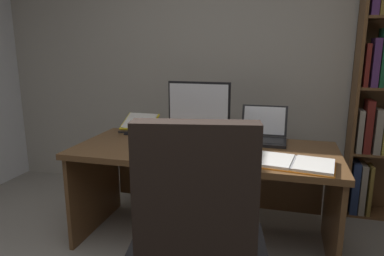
{
  "coord_description": "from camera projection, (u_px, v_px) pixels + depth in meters",
  "views": [
    {
      "loc": [
        0.57,
        -1.03,
        1.39
      ],
      "look_at": [
        -0.03,
        1.2,
        0.86
      ],
      "focal_mm": 32.62,
      "sensor_mm": 36.0,
      "label": 1
    }
  ],
  "objects": [
    {
      "name": "wall_back",
      "position": [
        224.0,
        61.0,
        3.25
      ],
      "size": [
        5.09,
        0.12,
        2.55
      ],
      "primitive_type": "cube",
      "color": "#B2ADA3",
      "rests_on": "ground"
    },
    {
      "name": "desk",
      "position": [
        206.0,
        169.0,
        2.54
      ],
      "size": [
        1.81,
        0.8,
        0.71
      ],
      "color": "brown",
      "rests_on": "ground"
    },
    {
      "name": "monitor",
      "position": [
        199.0,
        110.0,
        2.66
      ],
      "size": [
        0.48,
        0.16,
        0.43
      ],
      "color": "black",
      "rests_on": "desk"
    },
    {
      "name": "laptop",
      "position": [
        263.0,
        134.0,
        2.58
      ],
      "size": [
        0.34,
        0.33,
        0.25
      ],
      "color": "black",
      "rests_on": "desk"
    },
    {
      "name": "keyboard",
      "position": [
        182.0,
        152.0,
        2.29
      ],
      "size": [
        0.42,
        0.15,
        0.02
      ],
      "primitive_type": "cube",
      "color": "black",
      "rests_on": "desk"
    },
    {
      "name": "computer_mouse",
      "position": [
        140.0,
        147.0,
        2.36
      ],
      "size": [
        0.06,
        0.1,
        0.04
      ],
      "primitive_type": "ellipsoid",
      "color": "black",
      "rests_on": "desk"
    },
    {
      "name": "reading_stand_with_book",
      "position": [
        139.0,
        123.0,
        2.88
      ],
      "size": [
        0.28,
        0.28,
        0.13
      ],
      "color": "black",
      "rests_on": "desk"
    },
    {
      "name": "open_binder",
      "position": [
        293.0,
        163.0,
        2.07
      ],
      "size": [
        0.51,
        0.36,
        0.02
      ],
      "rotation": [
        0.0,
        0.0,
        -0.14
      ],
      "color": "orange",
      "rests_on": "desk"
    },
    {
      "name": "notepad",
      "position": [
        240.0,
        150.0,
        2.36
      ],
      "size": [
        0.16,
        0.22,
        0.01
      ],
      "primitive_type": "cube",
      "rotation": [
        0.0,
        0.0,
        -0.05
      ],
      "color": "white",
      "rests_on": "desk"
    },
    {
      "name": "pen",
      "position": [
        243.0,
        149.0,
        2.35
      ],
      "size": [
        0.14,
        0.02,
        0.01
      ],
      "primitive_type": "cylinder",
      "rotation": [
        0.0,
        1.57,
        0.05
      ],
      "color": "navy",
      "rests_on": "notepad"
    }
  ]
}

